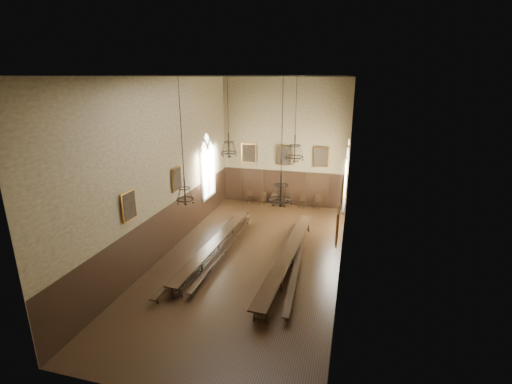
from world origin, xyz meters
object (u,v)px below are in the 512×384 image
at_px(bench_left_outer, 201,250).
at_px(chair_4, 288,202).
at_px(chair_3, 274,202).
at_px(chandelier_back_left, 229,148).
at_px(chandelier_front_right, 281,192).
at_px(chair_2, 263,201).
at_px(bench_right_outer, 298,261).
at_px(chair_1, 250,199).
at_px(table_right, 288,259).
at_px(bench_right_inner, 279,260).
at_px(chair_6, 317,205).
at_px(chandelier_front_left, 185,191).
at_px(bench_left_inner, 225,249).
at_px(table_left, 215,248).
at_px(chair_5, 302,204).
at_px(chandelier_back_right, 295,152).

distance_m(bench_left_outer, chair_4, 9.30).
xyz_separation_m(chair_3, chandelier_back_left, (-1.41, -5.72, 4.93)).
bearing_deg(chandelier_front_right, chair_2, 107.46).
relative_size(bench_right_outer, chair_1, 10.79).
xyz_separation_m(table_right, bench_right_inner, (-0.46, 0.02, -0.14)).
height_order(chair_6, chandelier_front_left, chandelier_front_left).
bearing_deg(table_right, bench_right_outer, 18.14).
bearing_deg(chair_4, chair_1, -168.06).
relative_size(chair_4, chandelier_back_left, 0.24).
bearing_deg(chandelier_front_right, bench_right_inner, 101.98).
relative_size(table_right, chair_1, 11.43).
relative_size(bench_left_inner, chair_1, 10.25).
bearing_deg(bench_right_outer, chandelier_front_right, -101.29).
height_order(table_left, chandelier_front_right, chandelier_front_right).
bearing_deg(table_left, chair_2, 86.69).
height_order(chair_3, chair_4, chair_4).
relative_size(chair_1, chandelier_back_left, 0.21).
bearing_deg(chandelier_front_right, bench_left_inner, 141.94).
distance_m(chair_5, chandelier_front_right, 11.81).
distance_m(table_right, bench_right_outer, 0.51).
bearing_deg(table_left, bench_right_outer, -2.46).
xyz_separation_m(table_right, bench_right_outer, (0.47, 0.15, -0.12)).
bearing_deg(chair_4, chandelier_front_left, -91.33).
bearing_deg(chair_1, chandelier_back_left, -96.83).
relative_size(chair_3, chair_4, 0.88).
height_order(bench_left_outer, chair_5, chair_5).
bearing_deg(chair_3, table_left, -114.19).
relative_size(bench_left_outer, bench_right_inner, 1.08).
relative_size(table_right, chair_5, 11.40).
relative_size(chair_3, chandelier_front_left, 0.17).
relative_size(table_left, bench_left_outer, 0.94).
height_order(chair_1, chandelier_back_left, chandelier_back_left).
height_order(bench_left_outer, bench_right_outer, bench_left_outer).
bearing_deg(bench_right_outer, chair_3, 109.63).
height_order(table_left, bench_right_outer, table_left).
distance_m(bench_left_inner, chair_5, 8.79).
distance_m(chair_5, chandelier_back_left, 8.32).
xyz_separation_m(chandelier_back_left, chandelier_front_right, (4.02, -5.26, -0.71)).
relative_size(table_left, chair_6, 9.30).
bearing_deg(chandelier_front_left, bench_left_inner, 73.04).
distance_m(bench_left_inner, chair_6, 9.24).
distance_m(table_right, chandelier_front_right, 4.64).
distance_m(chair_4, chandelier_back_right, 7.84).
relative_size(chair_3, chandelier_back_left, 0.21).
xyz_separation_m(bench_left_inner, chandelier_back_left, (-0.58, 2.56, 4.94)).
relative_size(bench_left_inner, chair_2, 10.16).
relative_size(bench_right_outer, chandelier_front_left, 1.83).
distance_m(chair_1, chandelier_back_left, 7.60).
relative_size(bench_right_outer, chandelier_back_right, 2.29).
distance_m(bench_left_outer, bench_left_inner, 1.26).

